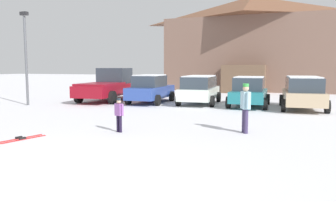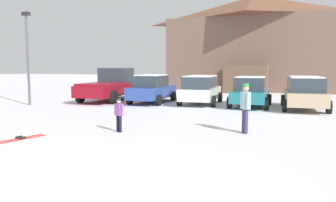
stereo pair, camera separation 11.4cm
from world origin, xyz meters
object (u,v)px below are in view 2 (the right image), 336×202
at_px(parked_beige_suv, 304,92).
at_px(lamp_post, 28,53).
at_px(skier_adult_in_blue_parka, 245,105).
at_px(pair_of_skis, 22,138).
at_px(ski_lodge, 254,43).
at_px(parked_teal_hatchback, 250,92).
at_px(parked_blue_hatchback, 152,89).
at_px(skier_child_in_purple_jacket, 119,113).
at_px(pickup_truck, 111,85).
at_px(parked_white_suv, 201,89).

height_order(parked_beige_suv, lamp_post, lamp_post).
relative_size(skier_adult_in_blue_parka, pair_of_skis, 1.11).
height_order(ski_lodge, parked_teal_hatchback, ski_lodge).
relative_size(parked_teal_hatchback, lamp_post, 0.76).
xyz_separation_m(ski_lodge, parked_beige_suv, (4.44, -15.34, -3.71)).
xyz_separation_m(pair_of_skis, lamp_post, (-6.65, 7.24, 3.00)).
bearing_deg(parked_blue_hatchback, skier_child_in_purple_jacket, -73.14).
bearing_deg(pickup_truck, ski_lodge, 63.30).
bearing_deg(skier_child_in_purple_jacket, parked_blue_hatchback, 106.86).
bearing_deg(parked_blue_hatchback, parked_teal_hatchback, 1.44).
distance_m(parked_white_suv, skier_child_in_purple_jacket, 9.36).
bearing_deg(ski_lodge, parked_blue_hatchback, -105.70).
height_order(ski_lodge, skier_adult_in_blue_parka, ski_lodge).
height_order(parked_teal_hatchback, pair_of_skis, parked_teal_hatchback).
distance_m(pickup_truck, lamp_post, 5.46).
bearing_deg(pair_of_skis, skier_adult_in_blue_parka, 28.35).
bearing_deg(parked_white_suv, skier_adult_in_blue_parka, -64.96).
bearing_deg(skier_child_in_purple_jacket, pair_of_skis, -138.10).
bearing_deg(pickup_truck, parked_white_suv, 0.90).
relative_size(parked_white_suv, pair_of_skis, 3.04).
bearing_deg(skier_adult_in_blue_parka, skier_child_in_purple_jacket, -161.31).
relative_size(parked_blue_hatchback, parked_beige_suv, 1.00).
bearing_deg(skier_child_in_purple_jacket, parked_white_suv, 88.13).
xyz_separation_m(parked_beige_suv, pair_of_skis, (-8.32, -10.83, -0.91)).
distance_m(parked_blue_hatchback, pair_of_skis, 10.93).
bearing_deg(pickup_truck, pair_of_skis, -72.34).
height_order(parked_beige_suv, skier_child_in_purple_jacket, parked_beige_suv).
height_order(pickup_truck, skier_child_in_purple_jacket, pickup_truck).
xyz_separation_m(ski_lodge, parked_blue_hatchback, (-4.30, -15.28, -3.77)).
distance_m(skier_child_in_purple_jacket, skier_adult_in_blue_parka, 4.27).
distance_m(parked_white_suv, parked_beige_suv, 5.77).
height_order(parked_blue_hatchback, lamp_post, lamp_post).
relative_size(parked_white_suv, lamp_post, 0.85).
height_order(parked_blue_hatchback, pair_of_skis, parked_blue_hatchback).
relative_size(ski_lodge, lamp_post, 2.99).
distance_m(skier_child_in_purple_jacket, lamp_post, 10.59).
height_order(parked_teal_hatchback, skier_child_in_purple_jacket, parked_teal_hatchback).
xyz_separation_m(parked_blue_hatchback, lamp_post, (-6.24, -3.65, 2.14)).
relative_size(parked_teal_hatchback, skier_child_in_purple_jacket, 3.49).
xyz_separation_m(parked_white_suv, pair_of_skis, (-2.58, -11.39, -0.90)).
distance_m(parked_white_suv, lamp_post, 10.33).
bearing_deg(pair_of_skis, skier_child_in_purple_jacket, 41.90).
distance_m(parked_white_suv, skier_adult_in_blue_parka, 8.81).
bearing_deg(skier_child_in_purple_jacket, ski_lodge, 86.17).
height_order(ski_lodge, pair_of_skis, ski_lodge).
xyz_separation_m(parked_blue_hatchback, parked_teal_hatchback, (5.95, 0.15, -0.03)).
xyz_separation_m(parked_beige_suv, skier_child_in_purple_jacket, (-6.05, -8.79, -0.27)).
xyz_separation_m(skier_child_in_purple_jacket, skier_adult_in_blue_parka, (4.04, 1.36, 0.28)).
relative_size(ski_lodge, parked_beige_suv, 3.51).
bearing_deg(parked_beige_suv, parked_teal_hatchback, 175.78).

